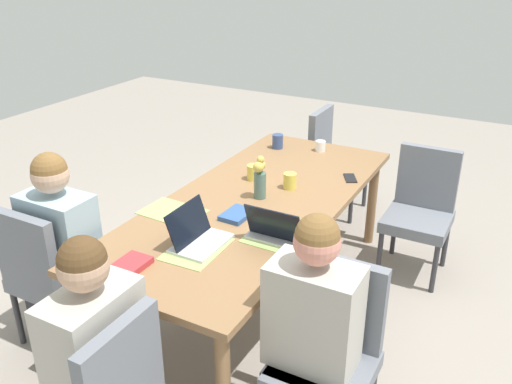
{
  "coord_description": "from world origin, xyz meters",
  "views": [
    {
      "loc": [
        2.69,
        1.45,
        2.18
      ],
      "look_at": [
        0.0,
        0.0,
        0.79
      ],
      "focal_mm": 38.27,
      "sensor_mm": 36.0,
      "label": 1
    }
  ],
  "objects": [
    {
      "name": "ground_plane",
      "position": [
        0.0,
        0.0,
        0.0
      ],
      "size": [
        10.0,
        10.0,
        0.0
      ],
      "primitive_type": "plane",
      "color": "gray"
    },
    {
      "name": "chair_head_left_right_near",
      "position": [
        -1.54,
        -0.07,
        0.5
      ],
      "size": [
        0.44,
        0.44,
        0.9
      ],
      "color": "slate",
      "rests_on": "ground_plane"
    },
    {
      "name": "chair_far_right_mid",
      "position": [
        -0.9,
        0.84,
        0.5
      ],
      "size": [
        0.44,
        0.44,
        0.9
      ],
      "color": "slate",
      "rests_on": "ground_plane"
    },
    {
      "name": "placemat_near_left_mid",
      "position": [
        0.39,
        -0.35,
        0.74
      ],
      "size": [
        0.28,
        0.37,
        0.0
      ],
      "primitive_type": "cube",
      "rotation": [
        0.0,
        0.0,
        1.52
      ],
      "color": "#9EBC66",
      "rests_on": "dining_table"
    },
    {
      "name": "coffee_mug_centre_right",
      "position": [
        -0.9,
        -0.29,
        0.79
      ],
      "size": [
        0.08,
        0.08,
        0.11
      ],
      "primitive_type": "cylinder",
      "color": "#33477A",
      "rests_on": "dining_table"
    },
    {
      "name": "phone_black",
      "position": [
        -0.59,
        0.41,
        0.74
      ],
      "size": [
        0.17,
        0.13,
        0.01
      ],
      "primitive_type": "cube",
      "rotation": [
        0.0,
        0.0,
        0.5
      ],
      "color": "black",
      "rests_on": "dining_table"
    },
    {
      "name": "book_red_cover",
      "position": [
        0.26,
        0.02,
        0.75
      ],
      "size": [
        0.21,
        0.15,
        0.03
      ],
      "primitive_type": "cube",
      "rotation": [
        0.0,
        0.0,
        -0.04
      ],
      "color": "#335693",
      "rests_on": "dining_table"
    },
    {
      "name": "placemat_far_left_near",
      "position": [
        0.39,
        0.35,
        0.74
      ],
      "size": [
        0.27,
        0.37,
        0.0
      ],
      "primitive_type": "cube",
      "rotation": [
        0.0,
        0.0,
        -1.59
      ],
      "color": "#9EBC66",
      "rests_on": "dining_table"
    },
    {
      "name": "book_blue_cover",
      "position": [
        0.99,
        -0.17,
        0.76
      ],
      "size": [
        0.2,
        0.14,
        0.03
      ],
      "primitive_type": "cube",
      "rotation": [
        0.0,
        0.0,
        -0.0
      ],
      "color": "#B73338",
      "rests_on": "dining_table"
    },
    {
      "name": "placemat_head_right_left_far",
      "position": [
        0.68,
        0.02,
        0.74
      ],
      "size": [
        0.37,
        0.27,
        0.0
      ],
      "primitive_type": "cube",
      "rotation": [
        0.0,
        0.0,
        3.18
      ],
      "color": "#9EBC66",
      "rests_on": "dining_table"
    },
    {
      "name": "laptop_head_right_left_far",
      "position": [
        0.64,
        -0.01,
        0.78
      ],
      "size": [
        0.32,
        0.22,
        0.21
      ],
      "color": "silver",
      "rests_on": "dining_table"
    },
    {
      "name": "dining_table",
      "position": [
        0.0,
        0.0,
        0.67
      ],
      "size": [
        2.38,
        1.02,
        0.74
      ],
      "color": "olive",
      "rests_on": "ground_plane"
    },
    {
      "name": "laptop_far_left_near",
      "position": [
        0.39,
        0.34,
        0.78
      ],
      "size": [
        0.22,
        0.32,
        0.21
      ],
      "color": "silver",
      "rests_on": "dining_table"
    },
    {
      "name": "person_near_left_mid",
      "position": [
        0.87,
        -0.77,
        0.53
      ],
      "size": [
        0.36,
        0.4,
        1.19
      ],
      "color": "#2D2D33",
      "rests_on": "ground_plane"
    },
    {
      "name": "coffee_mug_near_right",
      "position": [
        -1.0,
        0.02,
        0.78
      ],
      "size": [
        0.08,
        0.08,
        0.08
      ],
      "primitive_type": "cylinder",
      "color": "white",
      "rests_on": "dining_table"
    },
    {
      "name": "chair_far_left_near",
      "position": [
        0.79,
        0.81,
        0.5
      ],
      "size": [
        0.44,
        0.44,
        0.9
      ],
      "color": "slate",
      "rests_on": "ground_plane"
    },
    {
      "name": "chair_near_left_mid",
      "position": [
        0.94,
        -0.83,
        0.5
      ],
      "size": [
        0.44,
        0.44,
        0.9
      ],
      "color": "slate",
      "rests_on": "ground_plane"
    },
    {
      "name": "person_head_right_left_far",
      "position": [
        1.45,
        0.04,
        0.53
      ],
      "size": [
        0.4,
        0.36,
        1.19
      ],
      "color": "#2D2D33",
      "rests_on": "ground_plane"
    },
    {
      "name": "person_far_left_near",
      "position": [
        0.86,
        0.75,
        0.53
      ],
      "size": [
        0.36,
        0.4,
        1.19
      ],
      "color": "#2D2D33",
      "rests_on": "ground_plane"
    },
    {
      "name": "coffee_mug_centre_left",
      "position": [
        -0.25,
        0.11,
        0.79
      ],
      "size": [
        0.08,
        0.08,
        0.1
      ],
      "primitive_type": "cylinder",
      "color": "#DBC64C",
      "rests_on": "dining_table"
    },
    {
      "name": "coffee_mug_near_left",
      "position": [
        -0.27,
        -0.16,
        0.79
      ],
      "size": [
        0.09,
        0.09,
        0.1
      ],
      "primitive_type": "cylinder",
      "color": "#DBC64C",
      "rests_on": "dining_table"
    },
    {
      "name": "flower_vase",
      "position": [
        -0.03,
        0.01,
        0.88
      ],
      "size": [
        0.1,
        0.08,
        0.28
      ],
      "color": "#4C6B60",
      "rests_on": "dining_table"
    }
  ]
}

